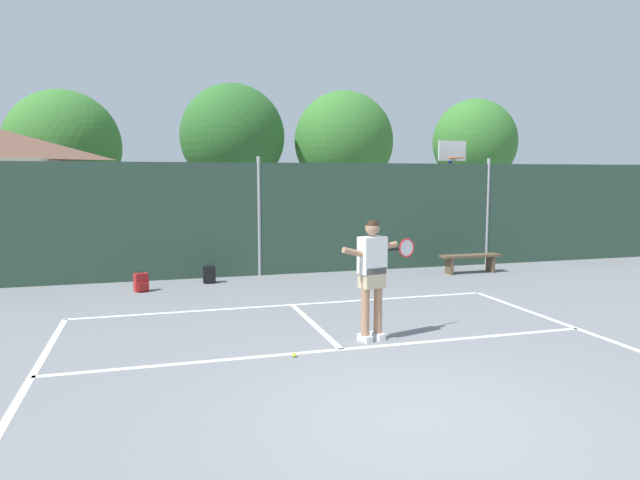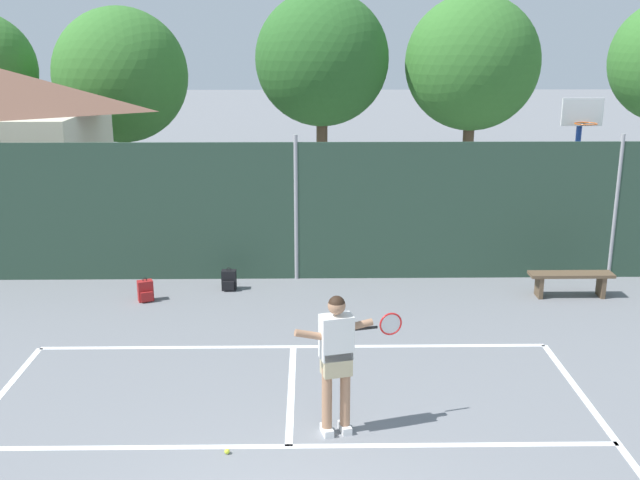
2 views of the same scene
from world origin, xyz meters
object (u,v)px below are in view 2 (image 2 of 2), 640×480
(courtside_bench, at_px, (571,279))
(backpack_black, at_px, (229,281))
(basketball_hoop, at_px, (578,155))
(tennis_player, at_px, (337,352))
(backpack_red, at_px, (146,291))
(tennis_ball, at_px, (227,451))

(courtside_bench, bearing_deg, backpack_black, 175.75)
(basketball_hoop, height_order, courtside_bench, basketball_hoop)
(tennis_player, distance_m, backpack_black, 5.89)
(backpack_red, xyz_separation_m, courtside_bench, (8.13, 0.12, 0.17))
(courtside_bench, bearing_deg, tennis_player, -133.10)
(courtside_bench, bearing_deg, tennis_ball, -137.71)
(tennis_player, relative_size, backpack_black, 4.01)
(tennis_player, bearing_deg, basketball_hoop, 54.23)
(tennis_ball, distance_m, backpack_red, 5.76)
(backpack_red, height_order, courtside_bench, courtside_bench)
(backpack_black, height_order, courtside_bench, courtside_bench)
(tennis_ball, bearing_deg, courtside_bench, 42.29)
(basketball_hoop, distance_m, tennis_ball, 11.03)
(basketball_hoop, xyz_separation_m, tennis_player, (-5.60, -7.77, -1.20))
(backpack_red, bearing_deg, tennis_ball, -68.66)
(backpack_red, height_order, backpack_black, same)
(tennis_player, xyz_separation_m, courtside_bench, (4.68, 5.00, -0.75))
(basketball_hoop, relative_size, backpack_red, 7.67)
(basketball_hoop, height_order, backpack_black, basketball_hoop)
(backpack_red, bearing_deg, tennis_player, -54.78)
(basketball_hoop, bearing_deg, tennis_player, -125.77)
(tennis_ball, xyz_separation_m, backpack_red, (-2.10, 5.37, 0.16))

